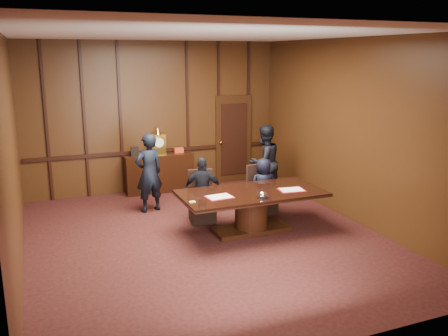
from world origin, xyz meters
name	(u,v)px	position (x,y,z in m)	size (l,w,h in m)	color
room	(206,142)	(0.07, 0.14, 1.72)	(7.00, 7.04, 3.50)	black
sideboard	(159,172)	(0.00, 3.26, 0.49)	(1.60, 0.45, 1.54)	black
conference_table	(251,205)	(0.90, 0.06, 0.51)	(2.62, 1.32, 0.76)	black
folder_left	(219,197)	(0.23, -0.06, 0.77)	(0.49, 0.37, 0.02)	#A20F1D
folder_right	(292,190)	(1.62, -0.14, 0.77)	(0.50, 0.39, 0.02)	#A20F1D
inkstand	(263,195)	(0.90, -0.39, 0.81)	(0.20, 0.14, 0.12)	white
notepad	(192,202)	(-0.29, -0.15, 0.77)	(0.10, 0.07, 0.01)	#D3CF67
chair_left	(202,206)	(0.25, 0.93, 0.29)	(0.55, 0.55, 0.99)	black
chair_right	(261,199)	(1.55, 0.93, 0.29)	(0.56, 0.56, 0.99)	black
signatory_left	(203,190)	(0.25, 0.86, 0.64)	(0.76, 0.31, 1.29)	black
signatory_right	(263,186)	(1.55, 0.86, 0.58)	(0.57, 0.37, 1.16)	black
witness_left	(149,173)	(-0.55, 1.91, 0.82)	(0.60, 0.39, 1.64)	black
witness_right	(264,162)	(2.06, 1.84, 0.84)	(0.81, 0.63, 1.67)	black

